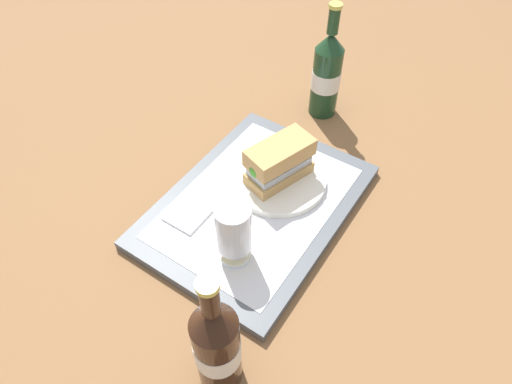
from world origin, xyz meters
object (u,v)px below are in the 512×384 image
(beer_bottle, at_px, (217,345))
(second_bottle, at_px, (327,74))
(sandwich, at_px, (278,162))
(beer_glass, at_px, (234,232))
(plate, at_px, (279,179))

(beer_bottle, height_order, second_bottle, same)
(sandwich, bearing_deg, second_bottle, -152.81)
(beer_glass, relative_size, second_bottle, 0.47)
(beer_bottle, bearing_deg, beer_glass, -150.95)
(plate, xyz_separation_m, beer_glass, (0.19, 0.03, 0.06))
(beer_glass, bearing_deg, beer_bottle, 29.05)
(plate, bearing_deg, beer_glass, 8.62)
(sandwich, height_order, beer_bottle, beer_bottle)
(sandwich, bearing_deg, plate, 180.00)
(plate, distance_m, second_bottle, 0.28)
(plate, distance_m, beer_glass, 0.20)
(beer_bottle, xyz_separation_m, second_bottle, (-0.63, -0.17, 0.00))
(sandwich, xyz_separation_m, beer_glass, (0.19, 0.03, 0.01))
(second_bottle, bearing_deg, plate, 9.39)
(plate, bearing_deg, sandwich, -18.13)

